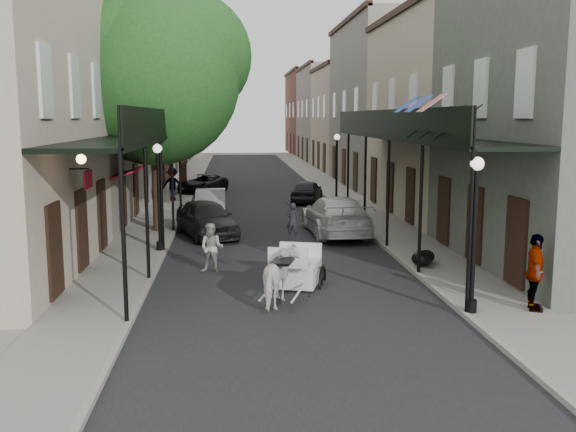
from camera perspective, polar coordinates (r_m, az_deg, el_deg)
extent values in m
plane|color=gray|center=(17.12, 0.41, -7.27)|extent=(140.00, 140.00, 0.00)
cube|color=black|center=(36.72, -2.52, 1.38)|extent=(8.00, 90.00, 0.01)
cube|color=gray|center=(36.84, -10.32, 1.36)|extent=(2.20, 90.00, 0.12)
cube|color=gray|center=(37.26, 5.18, 1.55)|extent=(2.20, 90.00, 0.12)
cube|color=#B2A78E|center=(46.92, -13.81, 9.17)|extent=(5.00, 80.00, 10.50)
cube|color=gray|center=(47.48, 7.46, 9.34)|extent=(5.00, 80.00, 10.50)
cube|color=black|center=(23.65, -13.47, 6.77)|extent=(2.20, 18.00, 0.12)
cube|color=black|center=(23.50, -10.95, 8.06)|extent=(0.06, 18.00, 1.00)
cylinder|color=black|center=(14.82, -14.42, -1.66)|extent=(0.10, 0.10, 4.00)
cylinder|color=black|center=(22.67, -11.16, 1.99)|extent=(0.10, 0.10, 4.00)
cylinder|color=black|center=(30.59, -9.58, 3.76)|extent=(0.10, 0.10, 4.00)
cube|color=black|center=(24.29, 10.74, 6.90)|extent=(2.20, 18.00, 0.12)
cube|color=black|center=(24.02, 8.34, 8.13)|extent=(0.06, 18.00, 1.00)
cylinder|color=black|center=(15.64, 15.89, -1.19)|extent=(0.10, 0.10, 4.00)
cylinder|color=black|center=(23.21, 8.89, 2.21)|extent=(0.10, 0.10, 4.00)
cylinder|color=black|center=(30.99, 5.36, 3.91)|extent=(0.10, 0.10, 4.00)
cylinder|color=#382619|center=(26.62, -11.59, 4.70)|extent=(0.44, 0.44, 5.60)
sphere|color=#194E20|center=(26.60, -11.81, 11.76)|extent=(6.80, 6.80, 6.80)
sphere|color=#194E20|center=(27.15, -8.79, 13.90)|extent=(5.10, 5.10, 5.10)
cylinder|color=#382619|center=(40.55, -9.34, 5.71)|extent=(0.44, 0.44, 5.04)
sphere|color=#194E20|center=(40.50, -9.44, 9.87)|extent=(6.00, 6.00, 6.00)
sphere|color=#194E20|center=(41.06, -7.71, 11.15)|extent=(4.50, 4.50, 4.50)
cylinder|color=black|center=(16.08, 15.94, -7.68)|extent=(0.28, 0.28, 0.30)
cylinder|color=black|center=(15.72, 16.18, -2.26)|extent=(0.12, 0.12, 3.40)
sphere|color=white|center=(15.49, 16.47, 4.48)|extent=(0.32, 0.32, 0.32)
cylinder|color=black|center=(22.96, -11.27, -2.60)|extent=(0.28, 0.28, 0.30)
cylinder|color=black|center=(22.71, -11.39, 1.24)|extent=(0.12, 0.12, 3.40)
sphere|color=white|center=(22.55, -11.53, 5.90)|extent=(0.32, 0.32, 0.32)
cylinder|color=black|center=(35.13, 4.31, 1.46)|extent=(0.28, 0.28, 0.30)
cylinder|color=black|center=(34.96, 4.34, 3.98)|extent=(0.12, 0.12, 3.40)
sphere|color=white|center=(34.86, 4.38, 7.01)|extent=(0.32, 0.32, 0.32)
imported|color=silver|center=(16.30, -0.58, -5.43)|extent=(1.25, 1.89, 1.47)
torus|color=black|center=(18.94, -1.12, -3.97)|extent=(0.40, 1.12, 1.15)
torus|color=black|center=(18.69, 3.27, -4.16)|extent=(0.40, 1.12, 1.15)
torus|color=black|center=(17.79, -1.43, -5.71)|extent=(0.23, 0.59, 0.60)
torus|color=black|center=(17.58, 2.10, -5.88)|extent=(0.23, 0.59, 0.60)
cube|color=silver|center=(18.55, 0.96, -3.04)|extent=(1.65, 1.89, 0.62)
cube|color=silver|center=(17.56, 0.41, -2.23)|extent=(1.16, 0.77, 0.11)
cube|color=silver|center=(17.30, 0.27, -1.50)|extent=(1.05, 0.39, 0.45)
imported|color=black|center=(17.46, 0.42, -0.44)|extent=(0.42, 0.33, 1.00)
imported|color=#9D9E95|center=(19.79, -6.80, -2.84)|extent=(0.88, 0.77, 1.53)
imported|color=gray|center=(36.40, -10.22, 2.80)|extent=(1.19, 0.71, 1.81)
imported|color=gray|center=(16.50, 21.11, -4.70)|extent=(0.77, 1.19, 1.88)
imported|color=black|center=(25.71, -7.26, -0.21)|extent=(2.99, 4.69, 1.49)
imported|color=#949599|center=(30.67, -6.90, 1.10)|extent=(1.43, 4.05, 1.33)
imported|color=black|center=(40.64, -7.60, 2.86)|extent=(3.45, 4.70, 1.19)
imported|color=silver|center=(26.02, 4.25, 0.04)|extent=(2.45, 5.53, 1.58)
imported|color=black|center=(35.86, 1.70, 2.23)|extent=(2.37, 4.01, 1.28)
ellipsoid|color=black|center=(20.44, 11.76, -3.72)|extent=(0.60, 0.60, 0.51)
ellipsoid|color=black|center=(20.96, 12.19, -3.55)|extent=(0.53, 0.53, 0.42)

